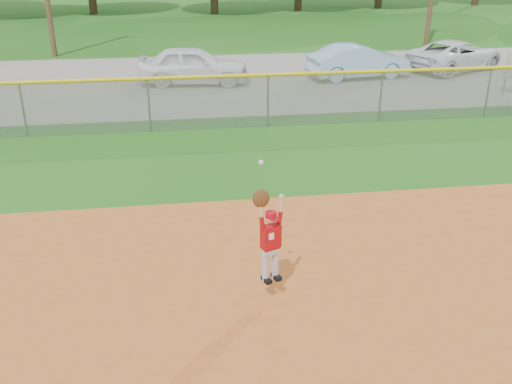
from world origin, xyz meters
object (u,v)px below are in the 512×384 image
(car_white_a, at_px, (193,65))
(car_blue, at_px, (358,61))
(car_white_b, at_px, (456,55))
(ballplayer, at_px, (269,236))

(car_white_a, height_order, car_blue, car_white_a)
(car_white_b, bearing_deg, ballplayer, 119.08)
(car_blue, height_order, car_white_b, car_blue)
(car_white_a, bearing_deg, car_blue, -83.06)
(car_blue, bearing_deg, car_white_b, -87.99)
(car_white_a, distance_m, ballplayer, 14.03)
(car_blue, bearing_deg, ballplayer, 148.80)
(ballplayer, bearing_deg, car_white_b, 55.78)
(car_white_a, xyz_separation_m, car_white_b, (10.67, 0.90, -0.08))
(car_white_a, xyz_separation_m, ballplayer, (0.52, -14.02, 0.37))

